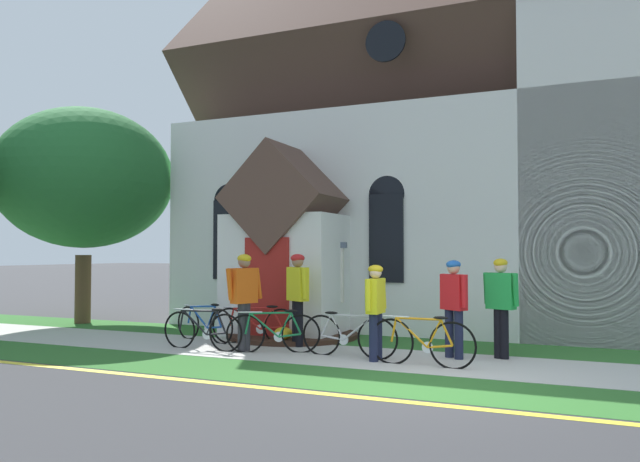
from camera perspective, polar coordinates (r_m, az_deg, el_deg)
name	(u,v)px	position (r m, az deg, el deg)	size (l,w,h in m)	color
ground	(473,345)	(12.45, 14.09, -10.23)	(140.00, 140.00, 0.00)	#333335
sidewalk_slab	(341,355)	(10.84, 2.00, -11.50)	(32.00, 2.10, 0.01)	#B7B5AD
grass_verge	(296,375)	(9.19, -2.26, -13.23)	(32.00, 1.56, 0.01)	#2D6628
church_lawn	(375,341)	(12.58, 5.14, -10.18)	(24.00, 1.64, 0.01)	#2D6628
curb_paint_stripe	(266,388)	(8.38, -5.09, -14.34)	(28.00, 0.16, 0.01)	yellow
church_building	(443,142)	(17.01, 11.39, 8.16)	(11.86, 9.99, 12.99)	white
church_sign	(300,275)	(13.34, -1.89, -4.08)	(2.12, 0.27, 2.01)	slate
flower_bed	(292,334)	(13.09, -2.58, -9.56)	(2.77, 2.77, 0.34)	#382319
bicycle_silver	(422,342)	(9.94, 9.45, -10.13)	(1.74, 0.13, 0.82)	black
bicycle_orange	(349,335)	(10.66, 2.67, -9.67)	(1.75, 0.08, 0.79)	black
bicycle_yellow	(205,323)	(12.69, -10.69, -8.45)	(1.67, 0.55, 0.80)	black
bicycle_red	(274,332)	(11.13, -4.34, -9.38)	(1.58, 0.68, 0.79)	black
bicycle_white	(256,325)	(12.22, -6.00, -8.69)	(1.73, 0.45, 0.78)	black
bicycle_black	(203,330)	(11.63, -10.87, -9.02)	(1.72, 0.08, 0.80)	black
cyclist_in_green_jersey	(454,301)	(10.67, 12.34, -6.38)	(0.51, 0.54, 1.66)	#191E38
cyclist_in_white_jersey	(298,292)	(11.73, -2.10, -5.65)	(0.55, 0.53, 1.76)	black
cyclist_in_blue_jersey	(244,294)	(11.25, -7.07, -5.80)	(0.38, 0.73, 1.76)	#2D2D33
cyclist_in_orange_jersey	(501,300)	(10.83, 16.48, -6.16)	(0.60, 0.48, 1.69)	black
cyclist_in_red_jersey	(376,305)	(10.25, 5.20, -6.91)	(0.26, 0.67, 1.59)	#191E38
yard_deciduous_tree	(84,179)	(16.82, -21.07, 4.57)	(4.44, 4.44, 5.48)	#4C3823
distant_hill	(610,268)	(78.43, 25.35, -3.12)	(74.14, 53.33, 16.02)	#847A5B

